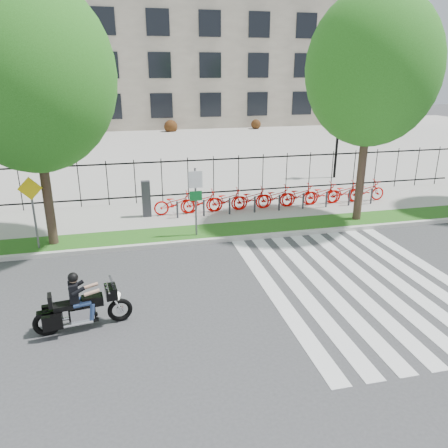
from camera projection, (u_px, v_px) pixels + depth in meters
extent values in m
plane|color=#38383A|center=(197.00, 302.00, 11.74)|extent=(120.00, 120.00, 0.00)
cube|color=beige|center=(177.00, 243.00, 15.48)|extent=(60.00, 0.20, 0.15)
cube|color=#204C13|center=(174.00, 235.00, 16.26)|extent=(60.00, 1.50, 0.15)
cube|color=#A6A39B|center=(167.00, 215.00, 18.56)|extent=(60.00, 3.50, 0.15)
cube|color=#A6A39B|center=(143.00, 148.00, 34.67)|extent=(80.00, 34.00, 0.10)
cube|color=gray|center=(128.00, 31.00, 49.71)|extent=(60.00, 20.00, 20.00)
cylinder|color=black|center=(337.00, 144.00, 24.23)|extent=(0.14, 0.14, 4.00)
cylinder|color=black|center=(340.00, 109.00, 23.60)|extent=(0.06, 0.70, 0.70)
sphere|color=white|center=(334.00, 107.00, 23.49)|extent=(0.36, 0.36, 0.36)
sphere|color=white|center=(346.00, 107.00, 23.64)|extent=(0.36, 0.36, 0.36)
cylinder|color=#3B2A20|center=(46.00, 188.00, 14.66)|extent=(0.32, 0.32, 4.00)
ellipsoid|color=#1D5513|center=(31.00, 76.00, 13.47)|extent=(5.24, 5.24, 6.03)
cylinder|color=#3B2A20|center=(362.00, 167.00, 17.12)|extent=(0.32, 0.32, 4.31)
ellipsoid|color=#1D5513|center=(372.00, 69.00, 15.90)|extent=(4.90, 4.90, 5.63)
cube|color=#2D2D33|center=(146.00, 199.00, 17.87)|extent=(0.35, 0.25, 1.50)
imported|color=#D40600|center=(176.00, 203.00, 18.22)|extent=(1.82, 0.64, 0.96)
cylinder|color=#2D2D33|center=(177.00, 210.00, 17.80)|extent=(0.08, 0.08, 0.70)
imported|color=#D40600|center=(202.00, 202.00, 18.45)|extent=(1.82, 0.64, 0.96)
cylinder|color=#2D2D33|center=(204.00, 208.00, 18.04)|extent=(0.08, 0.08, 0.70)
imported|color=#D40600|center=(227.00, 200.00, 18.69)|extent=(1.82, 0.64, 0.96)
cylinder|color=#2D2D33|center=(230.00, 206.00, 18.27)|extent=(0.08, 0.08, 0.70)
imported|color=#D40600|center=(251.00, 198.00, 18.92)|extent=(1.82, 0.64, 0.96)
cylinder|color=#2D2D33|center=(255.00, 204.00, 18.51)|extent=(0.08, 0.08, 0.70)
imported|color=#D40600|center=(275.00, 197.00, 19.16)|extent=(1.82, 0.64, 0.96)
cylinder|color=#2D2D33|center=(279.00, 203.00, 18.74)|extent=(0.08, 0.08, 0.70)
imported|color=#D40600|center=(299.00, 195.00, 19.40)|extent=(1.82, 0.64, 0.96)
cylinder|color=#2D2D33|center=(303.00, 201.00, 18.98)|extent=(0.08, 0.08, 0.70)
imported|color=#D40600|center=(322.00, 194.00, 19.63)|extent=(1.82, 0.64, 0.96)
cylinder|color=#2D2D33|center=(326.00, 199.00, 19.22)|extent=(0.08, 0.08, 0.70)
imported|color=#D40600|center=(344.00, 192.00, 19.87)|extent=(1.82, 0.64, 0.96)
cylinder|color=#2D2D33|center=(349.00, 198.00, 19.45)|extent=(0.08, 0.08, 0.70)
imported|color=#D40600|center=(366.00, 191.00, 20.10)|extent=(1.82, 0.64, 0.96)
cylinder|color=#2D2D33|center=(371.00, 196.00, 19.69)|extent=(0.08, 0.08, 0.70)
cylinder|color=#59595B|center=(196.00, 202.00, 15.66)|extent=(0.07, 0.07, 2.50)
cube|color=white|center=(195.00, 179.00, 15.34)|extent=(0.50, 0.03, 0.60)
cube|color=#0C6626|center=(196.00, 196.00, 15.54)|extent=(0.45, 0.03, 0.35)
cylinder|color=#59595B|center=(34.00, 214.00, 14.51)|extent=(0.07, 0.07, 2.40)
cube|color=yellow|center=(30.00, 189.00, 14.18)|extent=(0.78, 0.03, 0.78)
torus|color=black|center=(120.00, 310.00, 10.77)|extent=(0.62, 0.20, 0.61)
torus|color=black|center=(47.00, 323.00, 10.20)|extent=(0.66, 0.22, 0.65)
cube|color=black|center=(111.00, 292.00, 10.53)|extent=(0.33, 0.52, 0.27)
cube|color=#26262B|center=(113.00, 284.00, 10.48)|extent=(0.19, 0.46, 0.27)
cube|color=silver|center=(82.00, 313.00, 10.43)|extent=(0.57, 0.37, 0.35)
cube|color=black|center=(92.00, 300.00, 10.43)|extent=(0.52, 0.37, 0.23)
cube|color=black|center=(67.00, 305.00, 10.24)|extent=(0.66, 0.40, 0.12)
cube|color=black|center=(50.00, 301.00, 10.05)|extent=(0.13, 0.31, 0.30)
cube|color=black|center=(52.00, 323.00, 9.96)|extent=(0.46, 0.20, 0.35)
cube|color=black|center=(52.00, 311.00, 10.43)|extent=(0.46, 0.20, 0.35)
cube|color=black|center=(74.00, 292.00, 10.19)|extent=(0.26, 0.38, 0.46)
sphere|color=tan|center=(73.00, 279.00, 10.09)|extent=(0.20, 0.20, 0.20)
sphere|color=black|center=(73.00, 278.00, 10.08)|extent=(0.24, 0.24, 0.24)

